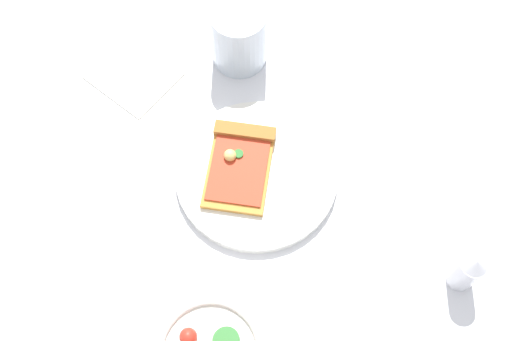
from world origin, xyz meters
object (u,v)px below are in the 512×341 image
pizza_slice_main (240,160)px  plate (257,174)px  paper_napkin (133,75)px  pepper_shaker (467,271)px  soda_glass (239,38)px

pizza_slice_main → plate: bearing=-101.6°
paper_napkin → pepper_shaker: size_ratio=1.53×
plate → pepper_shaker: size_ratio=2.88×
plate → pepper_shaker: pepper_shaker is taller
paper_napkin → pizza_slice_main: bearing=-110.9°
pizza_slice_main → paper_napkin: size_ratio=1.20×
plate → soda_glass: size_ratio=2.21×
soda_glass → paper_napkin: size_ratio=0.85×
pizza_slice_main → soda_glass: soda_glass is taller
pizza_slice_main → soda_glass: (0.17, 0.07, 0.03)m
pizza_slice_main → paper_napkin: 0.22m
soda_glass → pepper_shaker: size_ratio=1.31×
plate → pepper_shaker: bearing=-97.2°
pepper_shaker → plate: bearing=82.8°
pizza_slice_main → pepper_shaker: (-0.04, -0.33, 0.02)m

